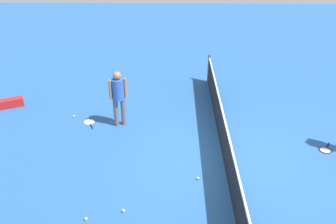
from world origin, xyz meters
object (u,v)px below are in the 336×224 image
(player_near_side, at_px, (118,94))
(tennis_ball_near_player, at_px, (86,219))
(tennis_ball_by_net, at_px, (198,178))
(tennis_racket_near_player, at_px, (89,122))
(tennis_racket_far_player, at_px, (325,150))
(equipment_bag, at_px, (12,103))
(tennis_ball_midcourt, at_px, (123,211))
(tennis_ball_baseline, at_px, (74,116))

(player_near_side, distance_m, tennis_ball_near_player, 3.97)
(tennis_ball_near_player, relative_size, tennis_ball_by_net, 1.00)
(tennis_racket_near_player, xyz_separation_m, tennis_racket_far_player, (1.31, 6.61, 0.00))
(tennis_racket_near_player, bearing_deg, tennis_racket_far_player, 78.79)
(tennis_racket_far_player, bearing_deg, tennis_ball_by_net, -69.65)
(tennis_racket_near_player, xyz_separation_m, tennis_ball_by_net, (2.60, 3.14, 0.02))
(equipment_bag, bearing_deg, player_near_side, 73.59)
(tennis_ball_near_player, bearing_deg, player_near_side, 177.62)
(tennis_racket_near_player, height_order, tennis_ball_near_player, tennis_ball_near_player)
(tennis_racket_near_player, distance_m, tennis_ball_by_net, 4.08)
(tennis_racket_far_player, xyz_separation_m, tennis_ball_near_player, (2.62, -5.81, 0.02))
(tennis_ball_midcourt, bearing_deg, tennis_ball_baseline, -152.47)
(player_near_side, bearing_deg, equipment_bag, -106.41)
(tennis_racket_far_player, height_order, tennis_ball_midcourt, tennis_ball_midcourt)
(player_near_side, bearing_deg, tennis_ball_by_net, 41.03)
(tennis_ball_midcourt, height_order, equipment_bag, equipment_bag)
(tennis_ball_near_player, xyz_separation_m, tennis_ball_baseline, (-4.27, -1.37, 0.00))
(tennis_racket_near_player, height_order, tennis_racket_far_player, same)
(tennis_ball_by_net, bearing_deg, tennis_ball_midcourt, -55.98)
(tennis_ball_by_net, distance_m, equipment_bag, 6.93)
(equipment_bag, bearing_deg, tennis_racket_far_player, 76.10)
(player_near_side, height_order, tennis_ball_near_player, player_near_side)
(tennis_racket_near_player, relative_size, tennis_ball_baseline, 9.07)
(tennis_ball_near_player, xyz_separation_m, tennis_ball_midcourt, (-0.25, 0.73, 0.00))
(player_near_side, xyz_separation_m, tennis_ball_midcourt, (3.60, 0.57, -0.98))
(tennis_racket_far_player, xyz_separation_m, tennis_ball_by_net, (1.29, -3.47, 0.02))
(tennis_ball_near_player, bearing_deg, tennis_racket_near_player, -168.48)
(tennis_ball_near_player, height_order, tennis_ball_by_net, same)
(equipment_bag, bearing_deg, tennis_ball_by_net, 58.64)
(player_near_side, distance_m, tennis_racket_far_player, 5.87)
(tennis_ball_near_player, distance_m, tennis_ball_baseline, 4.49)
(tennis_racket_near_player, distance_m, tennis_ball_midcourt, 3.99)
(tennis_racket_far_player, bearing_deg, equipment_bag, -103.90)
(tennis_racket_near_player, bearing_deg, player_near_side, 84.75)
(tennis_ball_near_player, height_order, tennis_ball_baseline, same)
(tennis_racket_far_player, relative_size, tennis_ball_by_net, 8.78)
(tennis_racket_near_player, xyz_separation_m, tennis_ball_midcourt, (3.68, 1.53, 0.02))
(player_near_side, bearing_deg, tennis_ball_baseline, -105.75)
(tennis_ball_by_net, height_order, tennis_ball_midcourt, same)
(tennis_ball_by_net, relative_size, tennis_ball_baseline, 1.00)
(tennis_racket_far_player, xyz_separation_m, tennis_ball_midcourt, (2.37, -5.08, 0.02))
(tennis_ball_baseline, relative_size, equipment_bag, 0.08)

